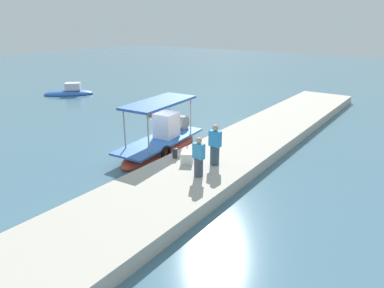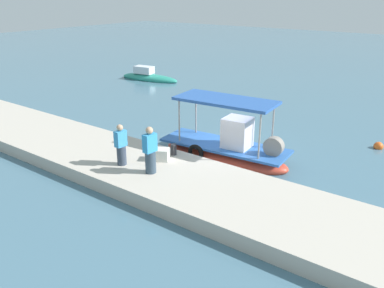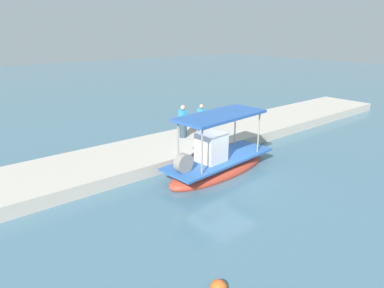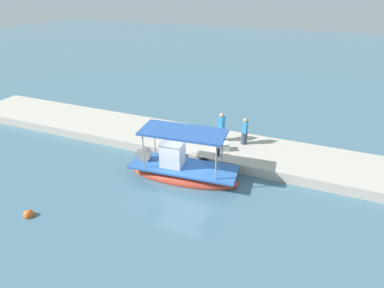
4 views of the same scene
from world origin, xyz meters
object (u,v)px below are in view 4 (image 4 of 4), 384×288
(fisherman_near_bollard, at_px, (245,132))
(cargo_crate, at_px, (223,146))
(main_fishing_boat, at_px, (182,169))
(fisherman_by_crate, at_px, (221,128))
(mooring_bollard, at_px, (218,152))
(marker_buoy, at_px, (29,215))

(fisherman_near_bollard, relative_size, cargo_crate, 2.51)
(cargo_crate, bearing_deg, main_fishing_boat, 62.23)
(fisherman_near_bollard, bearing_deg, fisherman_by_crate, 4.75)
(main_fishing_boat, relative_size, mooring_bollard, 13.05)
(cargo_crate, bearing_deg, fisherman_by_crate, -66.60)
(fisherman_by_crate, relative_size, marker_buoy, 4.06)
(fisherman_near_bollard, xyz_separation_m, cargo_crate, (0.92, 1.24, -0.51))
(main_fishing_boat, xyz_separation_m, mooring_bollard, (-1.34, -1.95, 0.31))
(main_fishing_boat, bearing_deg, mooring_bollard, -124.63)
(fisherman_near_bollard, distance_m, marker_buoy, 11.92)
(main_fishing_boat, relative_size, fisherman_near_bollard, 3.65)
(mooring_bollard, xyz_separation_m, cargo_crate, (-0.07, -0.74, 0.00))
(cargo_crate, bearing_deg, fisherman_near_bollard, -126.47)
(main_fishing_boat, relative_size, cargo_crate, 9.14)
(main_fishing_boat, bearing_deg, fisherman_near_bollard, -120.70)
(fisherman_by_crate, bearing_deg, cargo_crate, 113.40)
(mooring_bollard, bearing_deg, fisherman_by_crate, -77.46)
(marker_buoy, bearing_deg, main_fishing_boat, -132.97)
(main_fishing_boat, xyz_separation_m, cargo_crate, (-1.42, -2.69, 0.31))
(fisherman_by_crate, bearing_deg, mooring_bollard, 102.54)
(fisherman_by_crate, relative_size, cargo_crate, 2.75)
(marker_buoy, bearing_deg, fisherman_near_bollard, -128.28)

